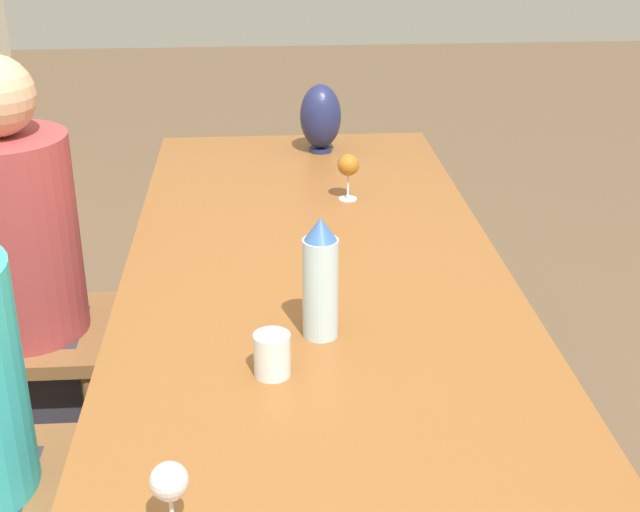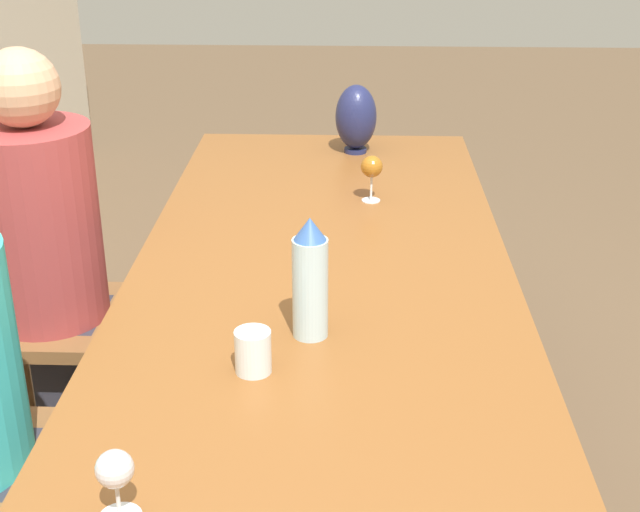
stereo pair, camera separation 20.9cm
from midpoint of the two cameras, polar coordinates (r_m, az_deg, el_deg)
dining_table at (r=2.11m, az=2.79°, el=-4.77°), size 2.81×0.98×0.74m
water_bottle at (r=1.90m, az=2.52°, el=-1.59°), size 0.08×0.08×0.28m
water_tumbler at (r=1.80m, az=-0.99°, el=-6.22°), size 0.07×0.07×0.09m
vase at (r=3.16m, az=4.24°, el=8.80°), size 0.14×0.14×0.24m
wine_glass_2 at (r=1.43m, az=-8.82°, el=-13.65°), size 0.07×0.07×0.13m
wine_glass_3 at (r=2.69m, az=5.57°, el=5.61°), size 0.07×0.07×0.14m
chair_far at (r=2.70m, az=-16.39°, el=-2.58°), size 0.44×0.44×0.99m
person_far at (r=2.61m, az=-14.89°, el=0.23°), size 0.34×0.34×1.25m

